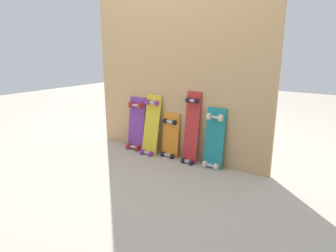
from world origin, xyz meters
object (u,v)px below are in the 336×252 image
skateboard_purple (136,126)px  skateboard_red (191,131)px  skateboard_teal (214,141)px  skateboard_orange (170,138)px  skateboard_yellow (151,128)px

skateboard_purple → skateboard_red: bearing=-0.2°
skateboard_red → skateboard_teal: (0.26, 0.01, -0.06)m
skateboard_orange → skateboard_yellow: bearing=-170.1°
skateboard_purple → skateboard_yellow: bearing=-5.9°
skateboard_yellow → skateboard_teal: (0.77, 0.03, -0.03)m
skateboard_orange → skateboard_red: skateboard_red is taller
skateboard_red → skateboard_teal: size_ratio=1.22×
skateboard_purple → skateboard_red: (0.76, -0.00, 0.06)m
skateboard_orange → skateboard_purple: bearing=-178.2°
skateboard_yellow → skateboard_teal: bearing=2.4°
skateboard_orange → skateboard_teal: bearing=-0.9°
skateboard_orange → skateboard_teal: 0.54m
skateboard_yellow → skateboard_orange: size_ratio=1.33×
skateboard_yellow → skateboard_orange: bearing=9.9°
skateboard_orange → skateboard_red: (0.28, -0.02, 0.13)m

